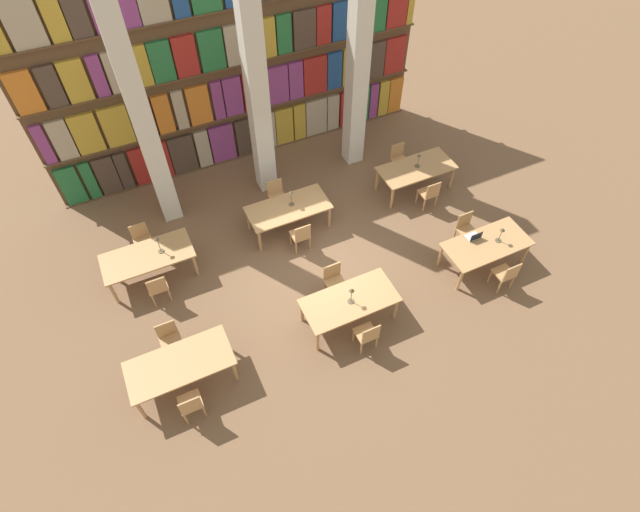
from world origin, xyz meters
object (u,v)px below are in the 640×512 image
reading_table_5 (416,169)px  chair_8 (301,235)px  pillar_center (256,86)px  reading_table_2 (486,246)px  desk_lamp_0 (352,293)px  desk_lamp_1 (502,232)px  reading_table_4 (288,209)px  reading_table_0 (180,365)px  chair_7 (142,240)px  chair_2 (367,334)px  pillar_right (358,60)px  chair_4 (506,274)px  chair_0 (191,404)px  desk_lamp_4 (419,158)px  chair_10 (429,193)px  reading_table_3 (148,258)px  pillar_left (141,115)px  desk_lamp_2 (158,242)px  chair_6 (158,287)px  chair_9 (277,195)px  chair_3 (334,280)px  chair_5 (466,228)px  reading_table_1 (350,302)px  laptop (474,236)px  chair_1 (170,339)px  chair_11 (399,158)px  desk_lamp_3 (291,195)px

reading_table_5 → chair_8: bearing=-169.3°
pillar_center → chair_8: pillar_center is taller
reading_table_2 → chair_8: (-3.65, 2.24, -0.18)m
desk_lamp_0 → reading_table_2: size_ratio=0.22×
desk_lamp_1 → reading_table_4: 4.97m
reading_table_0 → chair_7: 3.66m
chair_2 → reading_table_0: bearing=166.7°
pillar_center → reading_table_0: 6.34m
pillar_right → chair_4: pillar_right is taller
pillar_right → chair_0: size_ratio=6.84×
desk_lamp_0 → reading_table_2: bearing=1.4°
chair_4 → desk_lamp_4: (-0.03, 3.71, 0.52)m
reading_table_4 → chair_10: chair_10 is taller
reading_table_3 → chair_10: size_ratio=2.28×
reading_table_4 → chair_4: bearing=-45.8°
reading_table_3 → chair_8: 3.51m
chair_4 → reading_table_0: bearing=173.5°
pillar_left → chair_2: pillar_left is taller
desk_lamp_2 → reading_table_5: bearing=-0.0°
chair_6 → chair_9: bearing=24.5°
chair_8 → reading_table_3: bearing=168.4°
chair_6 → pillar_right: bearing=22.6°
chair_3 → chair_6: bearing=-22.4°
chair_4 → reading_table_3: 8.02m
pillar_center → chair_6: 5.03m
chair_8 → chair_10: size_ratio=1.00×
chair_5 → desk_lamp_4: size_ratio=2.19×
desk_lamp_1 → reading_table_4: desk_lamp_1 is taller
chair_3 → reading_table_1: bearing=88.1°
desk_lamp_1 → chair_9: 5.49m
chair_5 → desk_lamp_4: (-0.03, 2.19, 0.52)m
chair_6 → desk_lamp_4: size_ratio=2.19×
laptop → desk_lamp_2: 7.10m
chair_3 → reading_table_3: bearing=-32.0°
chair_1 → desk_lamp_2: size_ratio=1.87×
chair_7 → chair_11: 6.99m
desk_lamp_1 → desk_lamp_3: desk_lamp_3 is taller
desk_lamp_0 → chair_10: (3.45, 2.25, -0.55)m
reading_table_4 → chair_10: bearing=-13.3°
desk_lamp_3 → desk_lamp_4: (3.53, -0.10, -0.04)m
chair_3 → reading_table_3: (-3.57, 2.23, 0.18)m
reading_table_0 → reading_table_5: bearing=22.0°
pillar_left → chair_11: 6.69m
chair_11 → desk_lamp_0: bearing=47.5°
reading_table_1 → reading_table_2: bearing=0.7°
pillar_right → reading_table_1: (-2.59, -4.79, -2.35)m
reading_table_3 → desk_lamp_3: 3.57m
reading_table_1 → reading_table_2: (3.54, 0.04, 0.00)m
chair_2 → chair_11: (3.42, 4.48, 0.00)m
reading_table_3 → chair_8: bearing=-11.6°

